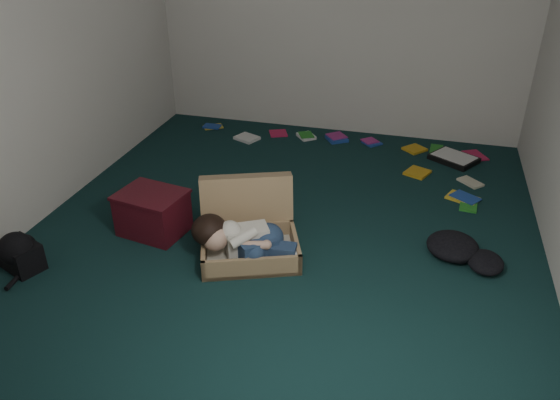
% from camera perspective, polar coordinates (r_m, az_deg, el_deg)
% --- Properties ---
extents(floor, '(4.50, 4.50, 0.00)m').
position_cam_1_polar(floor, '(4.45, 0.51, -3.04)').
color(floor, '#0E2A2A').
rests_on(floor, ground).
extents(wall_back, '(4.50, 0.00, 4.50)m').
position_cam_1_polar(wall_back, '(6.06, 6.31, 18.81)').
color(wall_back, silver).
rests_on(wall_back, ground).
extents(wall_front, '(4.50, 0.00, 4.50)m').
position_cam_1_polar(wall_front, '(2.00, -16.11, -4.44)').
color(wall_front, silver).
rests_on(wall_front, ground).
extents(wall_left, '(0.00, 4.50, 4.50)m').
position_cam_1_polar(wall_left, '(4.81, -23.89, 13.91)').
color(wall_left, silver).
rests_on(wall_left, ground).
extents(suitcase, '(0.92, 0.91, 0.52)m').
position_cam_1_polar(suitcase, '(4.14, -3.30, -3.19)').
color(suitcase, '#9F8058').
rests_on(suitcase, floor).
extents(person, '(0.79, 0.41, 0.32)m').
position_cam_1_polar(person, '(3.97, -3.87, -4.08)').
color(person, silver).
rests_on(person, suitcase).
extents(maroon_bin, '(0.57, 0.48, 0.35)m').
position_cam_1_polar(maroon_bin, '(4.44, -13.16, -1.30)').
color(maroon_bin, '#470E17').
rests_on(maroon_bin, floor).
extents(backpack, '(0.46, 0.42, 0.23)m').
position_cam_1_polar(backpack, '(4.36, -25.47, -5.20)').
color(backpack, black).
rests_on(backpack, floor).
extents(clothing_pile, '(0.54, 0.49, 0.14)m').
position_cam_1_polar(clothing_pile, '(4.26, 19.27, -5.39)').
color(clothing_pile, black).
rests_on(clothing_pile, floor).
extents(paper_tray, '(0.53, 0.50, 0.06)m').
position_cam_1_polar(paper_tray, '(5.86, 17.71, 4.17)').
color(paper_tray, black).
rests_on(paper_tray, floor).
extents(book_scatter, '(3.17, 1.45, 0.02)m').
position_cam_1_polar(book_scatter, '(5.81, 10.00, 4.72)').
color(book_scatter, yellow).
rests_on(book_scatter, floor).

